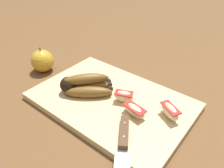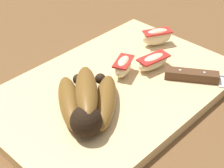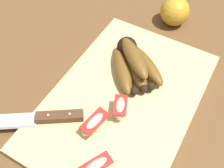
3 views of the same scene
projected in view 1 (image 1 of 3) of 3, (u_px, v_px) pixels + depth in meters
name	position (u px, v px, depth m)	size (l,w,h in m)	color
ground_plane	(116.00, 105.00, 0.67)	(6.00, 6.00, 0.00)	brown
cutting_board	(111.00, 101.00, 0.67)	(0.46, 0.31, 0.02)	#DBBC84
banana_bunch	(85.00, 85.00, 0.68)	(0.16, 0.17, 0.06)	black
chefs_knife	(123.00, 149.00, 0.50)	(0.18, 0.25, 0.02)	silver
apple_wedge_near	(134.00, 110.00, 0.59)	(0.07, 0.04, 0.03)	beige
apple_wedge_middle	(170.00, 111.00, 0.58)	(0.07, 0.05, 0.04)	beige
apple_wedge_far	(124.00, 96.00, 0.64)	(0.06, 0.05, 0.04)	beige
whole_apple	(42.00, 61.00, 0.81)	(0.08, 0.08, 0.09)	gold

